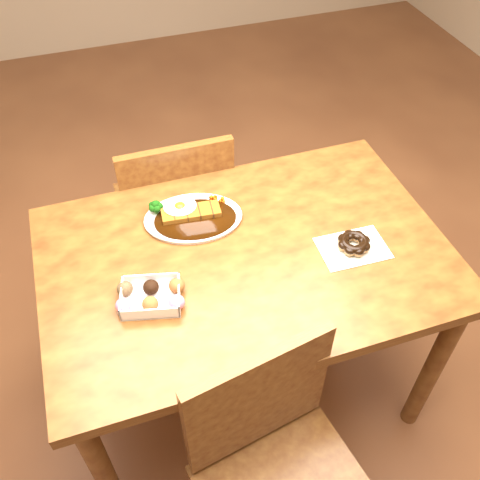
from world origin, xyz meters
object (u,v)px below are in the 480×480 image
object	(u,v)px
katsu_curry_plate	(191,216)
donut_box	(151,296)
table	(246,275)
chair_far	(176,211)
chair_near	(279,473)
pon_de_ring	(354,244)

from	to	relation	value
katsu_curry_plate	donut_box	world-z (taller)	katsu_curry_plate
katsu_curry_plate	table	bearing A→B (deg)	-59.12
chair_far	katsu_curry_plate	distance (m)	0.45
chair_near	katsu_curry_plate	bearing A→B (deg)	82.18
chair_far	pon_de_ring	bearing A→B (deg)	124.46
chair_far	katsu_curry_plate	xyz separation A→B (m)	(-0.01, -0.34, 0.29)
table	donut_box	size ratio (longest dim) A/B	6.17
table	chair_near	distance (m)	0.57
donut_box	katsu_curry_plate	bearing A→B (deg)	56.04
table	chair_far	distance (m)	0.57
pon_de_ring	donut_box	bearing A→B (deg)	-179.64
chair_far	katsu_curry_plate	bearing A→B (deg)	89.09
chair_near	chair_far	bearing A→B (deg)	81.08
chair_near	table	bearing A→B (deg)	70.79
table	katsu_curry_plate	distance (m)	0.25
table	donut_box	distance (m)	0.34
chair_near	donut_box	world-z (taller)	chair_near
chair_near	pon_de_ring	world-z (taller)	chair_near
chair_near	pon_de_ring	bearing A→B (deg)	38.88
table	pon_de_ring	size ratio (longest dim) A/B	5.80
katsu_curry_plate	donut_box	size ratio (longest dim) A/B	1.71
katsu_curry_plate	pon_de_ring	size ratio (longest dim) A/B	1.60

